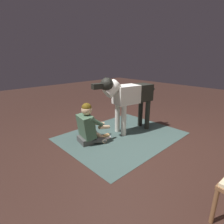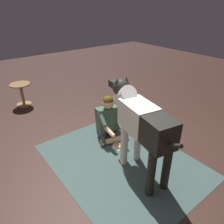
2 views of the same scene
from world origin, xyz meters
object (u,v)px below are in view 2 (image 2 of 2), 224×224
object	(u,v)px
person_sitting_on_floor	(109,121)
round_side_table	(22,92)
large_dog	(140,121)
hot_dog_on_plate	(119,146)

from	to	relation	value
person_sitting_on_floor	round_side_table	distance (m)	2.53
person_sitting_on_floor	round_side_table	world-z (taller)	person_sitting_on_floor
person_sitting_on_floor	large_dog	distance (m)	1.10
large_dog	hot_dog_on_plate	size ratio (longest dim) A/B	7.03
hot_dog_on_plate	round_side_table	size ratio (longest dim) A/B	0.43
large_dog	hot_dog_on_plate	xyz separation A→B (m)	(0.59, -0.12, -0.81)
person_sitting_on_floor	round_side_table	xyz separation A→B (m)	(2.39, 0.83, -0.00)
large_dog	hot_dog_on_plate	world-z (taller)	large_dog
round_side_table	hot_dog_on_plate	bearing A→B (deg)	-164.80
hot_dog_on_plate	round_side_table	world-z (taller)	round_side_table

